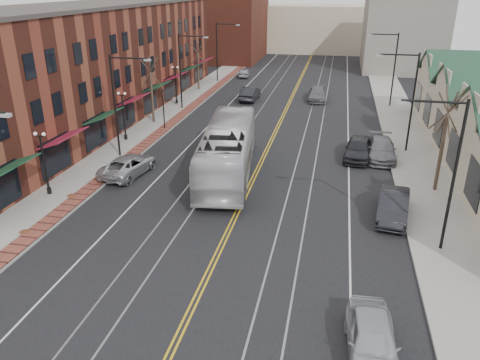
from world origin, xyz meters
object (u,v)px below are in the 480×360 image
at_px(transit_bus, 228,150).
at_px(parked_suv, 129,165).
at_px(parked_car_c, 381,149).
at_px(parked_car_a, 372,340).
at_px(parked_car_b, 393,206).
at_px(parked_car_d, 358,148).

xyz_separation_m(transit_bus, parked_suv, (-7.16, -1.58, -1.19)).
relative_size(transit_bus, parked_car_c, 2.54).
bearing_deg(parked_car_a, parked_car_b, 78.80).
distance_m(parked_car_c, parked_car_d, 1.85).
xyz_separation_m(parked_suv, parked_car_c, (18.46, 7.38, 0.05)).
bearing_deg(parked_suv, parked_car_d, -149.48).
bearing_deg(parked_car_d, transit_bus, -144.53).
bearing_deg(parked_car_d, parked_car_b, -74.11).
bearing_deg(parked_car_b, parked_car_d, 107.36).
relative_size(transit_bus, parked_car_b, 2.81).
distance_m(parked_suv, parked_car_c, 19.88).
distance_m(parked_car_a, parked_car_c, 22.74).
height_order(transit_bus, parked_suv, transit_bus).
xyz_separation_m(transit_bus, parked_car_a, (9.50, -16.86, -1.12)).
relative_size(parked_suv, parked_car_a, 1.13).
xyz_separation_m(parked_car_b, parked_car_c, (0.00, 10.60, -0.02)).
relative_size(parked_car_a, parked_car_c, 0.86).
height_order(transit_bus, parked_car_c, transit_bus).
distance_m(parked_suv, parked_car_a, 22.61).
xyz_separation_m(parked_car_c, parked_car_d, (-1.80, -0.41, 0.08)).
height_order(transit_bus, parked_car_b, transit_bus).
distance_m(parked_car_b, parked_car_c, 10.60).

